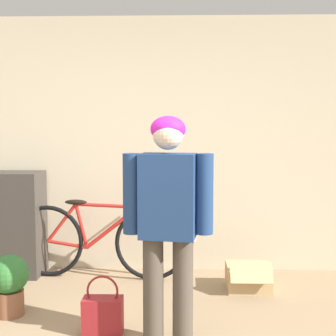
# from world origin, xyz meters

# --- Properties ---
(wall_back) EXTENTS (8.00, 0.07, 2.60)m
(wall_back) POSITION_xyz_m (0.00, 2.63, 1.30)
(wall_back) COLOR beige
(wall_back) RESTS_ON ground_plane
(person) EXTENTS (0.60, 0.28, 1.56)m
(person) POSITION_xyz_m (0.35, 0.87, 0.92)
(person) COLOR #4C4238
(person) RESTS_ON ground_plane
(bicycle) EXTENTS (1.74, 0.46, 0.79)m
(bicycle) POSITION_xyz_m (-0.37, 2.28, 0.38)
(bicycle) COLOR black
(bicycle) RESTS_ON ground_plane
(handbag) EXTENTS (0.29, 0.15, 0.43)m
(handbag) POSITION_xyz_m (-0.13, 1.04, 0.14)
(handbag) COLOR maroon
(handbag) RESTS_ON ground_plane
(cardboard_box) EXTENTS (0.39, 0.43, 0.29)m
(cardboard_box) POSITION_xyz_m (1.05, 2.00, 0.11)
(cardboard_box) COLOR tan
(cardboard_box) RESTS_ON ground_plane
(potted_plant) EXTENTS (0.31, 0.31, 0.49)m
(potted_plant) POSITION_xyz_m (-0.92, 1.35, 0.27)
(potted_plant) COLOR brown
(potted_plant) RESTS_ON ground_plane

